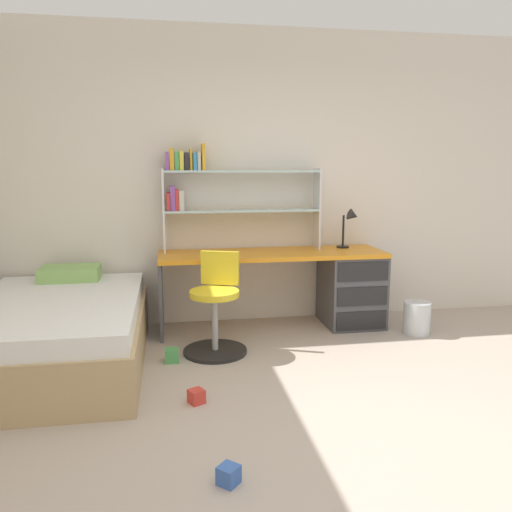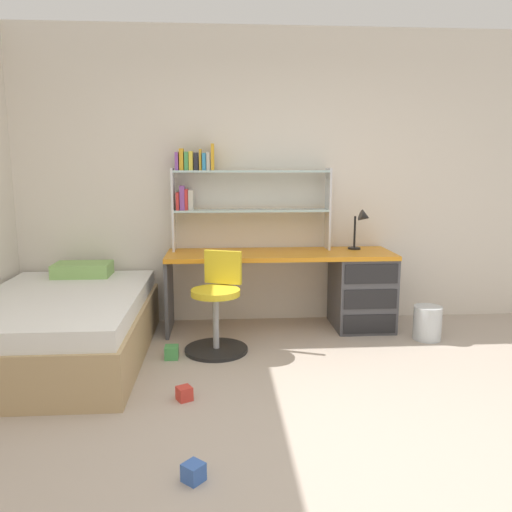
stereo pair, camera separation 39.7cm
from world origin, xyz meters
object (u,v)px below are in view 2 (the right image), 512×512
at_px(toy_block_blue_0, 194,472).
at_px(toy_block_red_1, 184,393).
at_px(toy_block_green_2, 172,352).
at_px(waste_bin, 427,323).
at_px(bed_platform, 62,327).
at_px(bookshelf_hutch, 229,188).
at_px(desk, 339,285).
at_px(desk_lamp, 362,223).
at_px(swivel_chair, 217,312).

bearing_deg(toy_block_blue_0, toy_block_red_1, 96.74).
bearing_deg(toy_block_green_2, waste_bin, 8.05).
bearing_deg(bed_platform, bookshelf_hutch, 31.56).
relative_size(desk, bed_platform, 1.09).
distance_m(desk_lamp, toy_block_blue_0, 3.00).
relative_size(swivel_chair, toy_block_red_1, 9.05).
relative_size(desk, toy_block_green_2, 19.83).
relative_size(desk_lamp, toy_block_green_2, 3.65).
xyz_separation_m(swivel_chair, toy_block_red_1, (-0.21, -0.91, -0.28)).
relative_size(bed_platform, toy_block_green_2, 18.22).
height_order(desk, desk_lamp, desk_lamp).
bearing_deg(desk, bed_platform, -164.82).
bearing_deg(toy_block_green_2, toy_block_red_1, -78.54).
distance_m(bed_platform, waste_bin, 3.08).
height_order(bed_platform, toy_block_green_2, bed_platform).
bearing_deg(toy_block_red_1, toy_block_blue_0, -83.26).
relative_size(toy_block_red_1, toy_block_green_2, 0.86).
distance_m(bookshelf_hutch, swivel_chair, 1.23).
height_order(desk_lamp, toy_block_blue_0, desk_lamp).
xyz_separation_m(toy_block_red_1, toy_block_green_2, (-0.15, 0.74, 0.01)).
xyz_separation_m(swivel_chair, toy_block_green_2, (-0.36, -0.17, -0.27)).
distance_m(waste_bin, toy_block_red_1, 2.31).
distance_m(bed_platform, toy_block_red_1, 1.31).
distance_m(swivel_chair, toy_block_red_1, 0.98).
height_order(bookshelf_hutch, swivel_chair, bookshelf_hutch).
bearing_deg(swivel_chair, bookshelf_hutch, 80.51).
height_order(desk, toy_block_red_1, desk).
bearing_deg(toy_block_blue_0, desk, 61.82).
bearing_deg(toy_block_blue_0, waste_bin, 44.75).
height_order(swivel_chair, waste_bin, swivel_chair).
bearing_deg(waste_bin, toy_block_blue_0, -135.25).
xyz_separation_m(desk_lamp, bed_platform, (-2.59, -0.75, -0.72)).
xyz_separation_m(bed_platform, toy_block_blue_0, (1.11, -1.69, -0.22)).
xyz_separation_m(desk_lamp, toy_block_red_1, (-1.58, -1.56, -0.94)).
distance_m(desk_lamp, bed_platform, 2.79).
distance_m(bookshelf_hutch, desk_lamp, 1.29).
xyz_separation_m(desk, toy_block_blue_0, (-1.25, -2.33, -0.36)).
relative_size(desk_lamp, swivel_chair, 0.47).
bearing_deg(toy_block_green_2, desk, 25.25).
height_order(bookshelf_hutch, toy_block_red_1, bookshelf_hutch).
xyz_separation_m(desk, desk_lamp, (0.23, 0.10, 0.57)).
bearing_deg(toy_block_green_2, desk_lamp, 25.14).
bearing_deg(bed_platform, desk_lamp, 16.04).
distance_m(waste_bin, toy_block_green_2, 2.23).
bearing_deg(desk, toy_block_red_1, -133.00).
bearing_deg(desk, swivel_chair, -154.55).
height_order(bed_platform, waste_bin, bed_platform).
xyz_separation_m(desk, bookshelf_hutch, (-1.02, 0.18, 0.90)).
relative_size(waste_bin, toy_block_red_1, 3.31).
distance_m(bookshelf_hutch, toy_block_red_1, 2.09).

